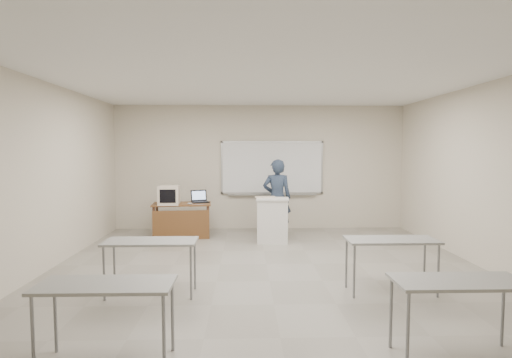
{
  "coord_description": "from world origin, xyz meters",
  "views": [
    {
      "loc": [
        -0.35,
        -5.71,
        1.91
      ],
      "look_at": [
        -0.14,
        2.2,
        1.35
      ],
      "focal_mm": 28.0,
      "sensor_mm": 36.0,
      "label": 1
    }
  ],
  "objects_px": {
    "whiteboard": "(272,168)",
    "crt_monitor": "(169,195)",
    "podium": "(273,220)",
    "keyboard": "(265,197)",
    "laptop": "(201,200)",
    "mouse": "(190,204)",
    "instructor_desk": "(181,214)",
    "presenter": "(277,198)"
  },
  "relations": [
    {
      "from": "mouse",
      "to": "presenter",
      "type": "bearing_deg",
      "value": -13.17
    },
    {
      "from": "podium",
      "to": "keyboard",
      "type": "bearing_deg",
      "value": 156.29
    },
    {
      "from": "instructor_desk",
      "to": "laptop",
      "type": "bearing_deg",
      "value": 28.61
    },
    {
      "from": "whiteboard",
      "to": "crt_monitor",
      "type": "relative_size",
      "value": 5.1
    },
    {
      "from": "whiteboard",
      "to": "podium",
      "type": "height_order",
      "value": "whiteboard"
    },
    {
      "from": "instructor_desk",
      "to": "mouse",
      "type": "bearing_deg",
      "value": -29.62
    },
    {
      "from": "instructor_desk",
      "to": "presenter",
      "type": "xyz_separation_m",
      "value": [
        2.11,
        0.09,
        0.34
      ]
    },
    {
      "from": "instructor_desk",
      "to": "presenter",
      "type": "bearing_deg",
      "value": -2.63
    },
    {
      "from": "mouse",
      "to": "keyboard",
      "type": "distance_m",
      "value": 1.66
    },
    {
      "from": "laptop",
      "to": "presenter",
      "type": "relative_size",
      "value": 0.21
    },
    {
      "from": "podium",
      "to": "presenter",
      "type": "xyz_separation_m",
      "value": [
        0.14,
        0.56,
        0.39
      ]
    },
    {
      "from": "instructor_desk",
      "to": "mouse",
      "type": "relative_size",
      "value": 13.13
    },
    {
      "from": "whiteboard",
      "to": "laptop",
      "type": "distance_m",
      "value": 1.93
    },
    {
      "from": "instructor_desk",
      "to": "presenter",
      "type": "height_order",
      "value": "presenter"
    },
    {
      "from": "instructor_desk",
      "to": "keyboard",
      "type": "relative_size",
      "value": 3.03
    },
    {
      "from": "crt_monitor",
      "to": "laptop",
      "type": "relative_size",
      "value": 1.35
    },
    {
      "from": "podium",
      "to": "crt_monitor",
      "type": "xyz_separation_m",
      "value": [
        -2.22,
        0.46,
        0.48
      ]
    },
    {
      "from": "whiteboard",
      "to": "crt_monitor",
      "type": "height_order",
      "value": "whiteboard"
    },
    {
      "from": "laptop",
      "to": "mouse",
      "type": "relative_size",
      "value": 3.74
    },
    {
      "from": "whiteboard",
      "to": "instructor_desk",
      "type": "relative_size",
      "value": 1.96
    },
    {
      "from": "keyboard",
      "to": "whiteboard",
      "type": "bearing_deg",
      "value": 76.52
    },
    {
      "from": "whiteboard",
      "to": "keyboard",
      "type": "xyz_separation_m",
      "value": [
        -0.24,
        -1.39,
        -0.54
      ]
    },
    {
      "from": "crt_monitor",
      "to": "laptop",
      "type": "xyz_separation_m",
      "value": [
        0.65,
        0.28,
        -0.14
      ]
    },
    {
      "from": "crt_monitor",
      "to": "keyboard",
      "type": "distance_m",
      "value": 2.11
    },
    {
      "from": "whiteboard",
      "to": "mouse",
      "type": "height_order",
      "value": "whiteboard"
    },
    {
      "from": "instructor_desk",
      "to": "crt_monitor",
      "type": "distance_m",
      "value": 0.5
    },
    {
      "from": "whiteboard",
      "to": "presenter",
      "type": "relative_size",
      "value": 1.44
    },
    {
      "from": "mouse",
      "to": "laptop",
      "type": "bearing_deg",
      "value": 42.19
    },
    {
      "from": "instructor_desk",
      "to": "laptop",
      "type": "xyz_separation_m",
      "value": [
        0.4,
        0.27,
        0.29
      ]
    },
    {
      "from": "podium",
      "to": "laptop",
      "type": "bearing_deg",
      "value": 159.22
    },
    {
      "from": "instructor_desk",
      "to": "podium",
      "type": "bearing_deg",
      "value": -18.54
    },
    {
      "from": "instructor_desk",
      "to": "podium",
      "type": "xyz_separation_m",
      "value": [
        1.97,
        -0.47,
        -0.05
      ]
    },
    {
      "from": "podium",
      "to": "mouse",
      "type": "xyz_separation_m",
      "value": [
        -1.77,
        0.38,
        0.3
      ]
    },
    {
      "from": "crt_monitor",
      "to": "keyboard",
      "type": "height_order",
      "value": "crt_monitor"
    },
    {
      "from": "crt_monitor",
      "to": "keyboard",
      "type": "relative_size",
      "value": 1.16
    },
    {
      "from": "whiteboard",
      "to": "podium",
      "type": "xyz_separation_m",
      "value": [
        -0.09,
        -1.47,
        -1.01
      ]
    },
    {
      "from": "presenter",
      "to": "mouse",
      "type": "bearing_deg",
      "value": 7.9
    },
    {
      "from": "whiteboard",
      "to": "keyboard",
      "type": "height_order",
      "value": "whiteboard"
    },
    {
      "from": "whiteboard",
      "to": "instructor_desk",
      "type": "bearing_deg",
      "value": -154.17
    },
    {
      "from": "podium",
      "to": "keyboard",
      "type": "height_order",
      "value": "keyboard"
    },
    {
      "from": "whiteboard",
      "to": "crt_monitor",
      "type": "bearing_deg",
      "value": -156.32
    },
    {
      "from": "instructor_desk",
      "to": "whiteboard",
      "type": "bearing_deg",
      "value": 20.73
    }
  ]
}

